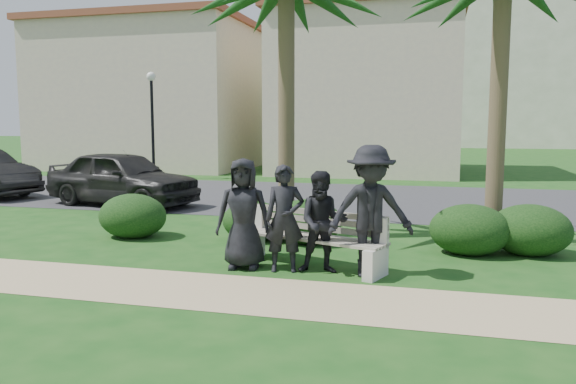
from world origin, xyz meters
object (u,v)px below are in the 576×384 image
man_b (285,218)px  car_a (122,178)px  man_c (323,222)px  man_d (371,211)px  park_bench (310,242)px  street_lamp (152,106)px  man_a (243,214)px

man_b → car_a: man_b is taller
man_c → car_a: size_ratio=0.35×
man_b → car_a: (-6.11, 5.61, -0.06)m
man_d → car_a: (-7.39, 5.54, -0.21)m
park_bench → car_a: (-6.42, 5.24, 0.37)m
street_lamp → car_a: street_lamp is taller
man_c → park_bench: bearing=121.4°
man_b → man_c: bearing=-7.9°
man_d → man_c: bearing=162.7°
man_a → man_b: 0.67m
man_b → man_a: bearing=163.0°
park_bench → man_a: 1.13m
street_lamp → man_d: bearing=-50.9°
man_a → man_c: man_a is taller
park_bench → man_d: 1.17m
street_lamp → park_bench: street_lamp is taller
street_lamp → park_bench: 15.47m
man_c → car_a: 8.68m
park_bench → man_d: bearing=2.3°
street_lamp → man_d: street_lamp is taller
street_lamp → man_b: street_lamp is taller
man_a → man_b: bearing=-11.2°
man_b → park_bench: bearing=35.5°
man_c → man_b: bearing=176.4°
man_b → man_c: (0.57, 0.07, -0.04)m
street_lamp → car_a: (2.76, -6.95, -2.19)m
street_lamp → man_a: bearing=-56.8°
man_b → man_d: size_ratio=0.84×
man_c → man_d: (0.71, 0.00, 0.20)m
car_a → man_c: bearing=-117.5°
man_a → man_c: bearing=-7.0°
man_a → street_lamp: bearing=114.4°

